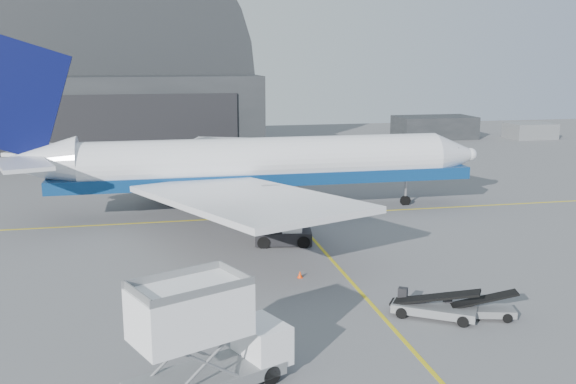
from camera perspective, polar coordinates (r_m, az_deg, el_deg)
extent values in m
plane|color=#565659|center=(41.78, 6.23, -8.58)|extent=(200.00, 200.00, 0.00)
cube|color=gold|center=(60.26, 0.33, -2.08)|extent=(80.00, 0.25, 0.02)
cube|color=gold|center=(40.01, 7.12, -9.53)|extent=(0.25, 40.00, 0.02)
cube|color=black|center=(102.94, -17.33, 6.59)|extent=(50.00, 28.00, 12.00)
cube|color=black|center=(89.07, -18.10, 5.15)|extent=(42.00, 0.40, 9.50)
cube|color=black|center=(121.10, 12.83, 4.69)|extent=(14.00, 8.00, 4.00)
cube|color=slate|center=(125.75, 20.67, 4.48)|extent=(8.00, 6.00, 2.80)
cylinder|color=white|center=(60.71, -1.96, 2.75)|extent=(34.05, 4.54, 4.54)
cone|color=white|center=(66.67, 14.45, 3.20)|extent=(4.16, 4.54, 4.54)
sphere|color=white|center=(67.53, 15.90, 3.23)|extent=(1.32, 1.32, 1.32)
cone|color=white|center=(60.56, -21.30, 2.46)|extent=(6.62, 4.54, 4.54)
cube|color=black|center=(66.10, 13.60, 3.67)|extent=(2.46, 2.08, 0.66)
cube|color=navy|center=(60.96, -1.95, 1.39)|extent=(39.73, 4.59, 1.14)
cube|color=white|center=(49.29, -4.00, -0.54)|extent=(17.44, 23.19, 1.38)
cube|color=white|center=(71.48, -6.54, 3.30)|extent=(17.44, 23.19, 1.38)
cube|color=white|center=(56.42, -22.48, 2.31)|extent=(5.79, 7.92, 0.33)
cube|color=white|center=(64.72, -21.16, 3.54)|extent=(5.79, 7.92, 0.33)
cube|color=#080C3C|center=(60.14, -22.59, 7.66)|extent=(8.77, 0.47, 10.90)
cylinder|color=gray|center=(53.70, -1.54, -1.14)|extent=(4.92, 2.55, 2.55)
cylinder|color=gray|center=(68.34, -3.83, 1.67)|extent=(4.92, 2.55, 2.55)
cylinder|color=#A5A5AA|center=(65.29, 10.42, 0.00)|extent=(0.26, 0.26, 2.65)
cylinder|color=black|center=(65.47, 10.39, -0.77)|extent=(1.04, 0.33, 1.04)
cylinder|color=black|center=(58.36, -3.25, -2.05)|extent=(1.23, 0.43, 1.23)
cylinder|color=black|center=(64.19, -4.07, -0.77)|extent=(1.23, 0.43, 1.23)
cube|color=slate|center=(29.84, -7.29, -16.04)|extent=(7.42, 5.34, 0.57)
cube|color=white|center=(30.81, -2.35, -13.10)|extent=(2.76, 3.16, 1.84)
cube|color=black|center=(31.13, -1.01, -12.24)|extent=(0.98, 2.03, 1.03)
cube|color=white|center=(28.17, -8.72, -10.49)|extent=(5.58, 4.60, 2.30)
cylinder|color=black|center=(30.23, -1.57, -15.93)|extent=(0.98, 0.69, 0.92)
cylinder|color=black|center=(32.03, -4.10, -14.27)|extent=(0.98, 0.69, 0.92)
cube|color=black|center=(51.06, -0.43, -3.97)|extent=(4.80, 3.17, 1.00)
cube|color=white|center=(50.84, 0.32, -3.00)|extent=(1.88, 2.24, 1.00)
cylinder|color=black|center=(50.10, 1.39, -4.48)|extent=(1.05, 0.55, 1.00)
cylinder|color=black|center=(52.24, 1.25, -3.79)|extent=(1.05, 0.55, 1.00)
cylinder|color=black|center=(50.02, -2.18, -4.51)|extent=(1.05, 0.55, 1.00)
cylinder|color=black|center=(52.16, -2.17, -3.82)|extent=(1.05, 0.55, 1.00)
cube|color=slate|center=(38.67, 16.55, -10.09)|extent=(4.22, 2.32, 0.41)
cube|color=black|center=(38.45, 16.61, -9.21)|extent=(4.36, 1.95, 1.16)
cube|color=black|center=(38.60, 14.02, -9.26)|extent=(0.53, 0.47, 0.55)
cylinder|color=black|center=(38.54, 18.91, -10.55)|extent=(0.59, 0.36, 0.55)
cylinder|color=black|center=(39.67, 18.39, -9.86)|extent=(0.59, 0.36, 0.55)
cylinder|color=black|center=(37.82, 14.59, -10.71)|extent=(0.59, 0.36, 0.55)
cylinder|color=black|center=(38.98, 14.21, -10.00)|extent=(0.59, 0.36, 0.55)
cube|color=slate|center=(38.03, 12.84, -10.16)|extent=(4.79, 3.87, 0.48)
cube|color=black|center=(37.76, 12.89, -9.11)|extent=(4.76, 3.59, 1.36)
cube|color=black|center=(38.65, 10.17, -8.83)|extent=(0.68, 0.64, 0.64)
cylinder|color=black|center=(37.24, 15.29, -11.04)|extent=(0.68, 0.57, 0.64)
cylinder|color=black|center=(38.62, 15.53, -10.21)|extent=(0.68, 0.57, 0.64)
cylinder|color=black|center=(37.65, 10.06, -10.53)|extent=(0.68, 0.57, 0.64)
cylinder|color=black|center=(39.01, 10.49, -9.73)|extent=(0.68, 0.57, 0.64)
cube|color=#FC3E07|center=(43.58, 1.07, -7.61)|extent=(0.34, 0.34, 0.03)
cone|color=#FC3E07|center=(43.51, 1.07, -7.32)|extent=(0.34, 0.34, 0.49)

